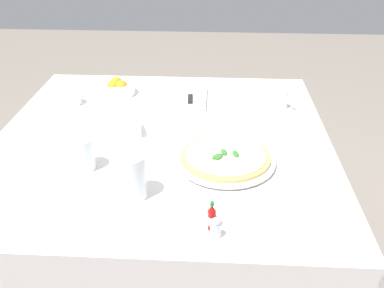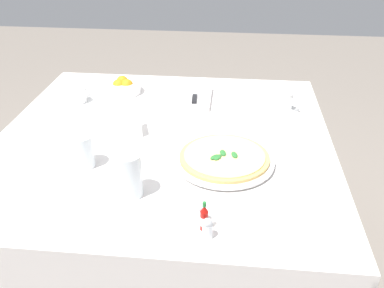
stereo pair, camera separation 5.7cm
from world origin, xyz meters
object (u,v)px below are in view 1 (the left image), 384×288
Objects in this scene: water_glass_near_right at (133,179)px; pepper_shaker at (216,228)px; dinner_knife at (190,94)px; citrus_bowl at (117,88)px; pizza_plate at (225,160)px; salt_shaker at (208,213)px; water_glass_far_right at (82,156)px; napkin_folded at (190,97)px; hot_sauce_bottle at (212,218)px; coffee_cup_left_edge at (71,98)px; menu_card at (139,125)px; coffee_cup_back_corner at (278,100)px; pizza at (226,156)px.

pepper_shaker is (-0.15, -0.23, -0.03)m from water_glass_near_right.
citrus_bowl is at bearing 79.63° from dinner_knife.
pepper_shaker reaches higher than pizza_plate.
dinner_knife is 0.82m from pepper_shaker.
salt_shaker is at bearing -153.39° from citrus_bowl.
pizza_plate is 0.34m from pepper_shaker.
napkin_folded is at bearing -29.00° from water_glass_far_right.
hot_sauce_bottle is 0.03m from pepper_shaker.
salt_shaker reaches higher than napkin_folded.
menu_card is at bearing -124.56° from coffee_cup_left_edge.
water_glass_near_right is 0.86× the size of citrus_bowl.
water_glass_near_right reaches higher than menu_card.
dinner_knife reaches higher than pizza_plate.
dinner_knife is 3.48× the size of pepper_shaker.
salt_shaker reaches higher than pizza_plate.
coffee_cup_back_corner is 1.26× the size of water_glass_far_right.
water_glass_near_right is at bearing -148.80° from coffee_cup_left_edge.
dinner_knife is at bearing 7.24° from hot_sauce_bottle.
water_glass_near_right is at bearing 65.11° from salt_shaker.
water_glass_far_right is at bearing 55.08° from pepper_shaker.
hot_sauce_bottle is (-0.73, 0.25, 0.00)m from coffee_cup_back_corner.
water_glass_far_right is 0.60m from dinner_knife.
hot_sauce_bottle is at bearing -168.41° from menu_card.
pepper_shaker is (-0.06, -0.02, 0.00)m from salt_shaker.
dinner_knife is (0.47, 0.14, -0.00)m from pizza.
pizza is 0.49m from dinner_knife.
dinner_knife is (0.00, 0.00, 0.01)m from napkin_folded.
dinner_knife reaches higher than napkin_folded.
menu_card is (-0.29, 0.16, 0.01)m from dinner_knife.
coffee_cup_left_edge is at bearing 57.10° from pizza.
pizza is at bearing -7.00° from hot_sauce_bottle.
coffee_cup_back_corner is 0.56m from menu_card.
coffee_cup_left_edge is (0.39, 0.60, 0.02)m from pizza_plate.
pizza_plate is 5.46× the size of salt_shaker.
menu_card is at bearing -156.25° from citrus_bowl.
coffee_cup_back_corner is at bearing -20.26° from salt_shaker.
napkin_folded is 0.31m from citrus_bowl.
salt_shaker is at bearing 170.29° from pizza_plate.
dinner_knife is at bearing 16.13° from pizza.
water_glass_near_right is at bearing 126.02° from pizza.
water_glass_near_right is 0.27m from pepper_shaker.
water_glass_far_right is 1.84× the size of pepper_shaker.
water_glass_far_right is at bearing 57.21° from hot_sauce_bottle.
pizza is 0.71m from coffee_cup_left_edge.
hot_sauce_bottle is 1.48× the size of salt_shaker.
pizza_plate is 0.35m from menu_card.
water_glass_far_right is 0.69× the size of citrus_bowl.
coffee_cup_left_edge is at bearing 97.57° from dinner_knife.
citrus_bowl is 1.81× the size of hot_sauce_bottle.
hot_sauce_bottle reaches higher than pepper_shaker.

